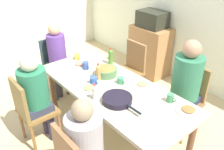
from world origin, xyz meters
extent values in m
plane|color=tan|center=(0.00, 0.00, 0.00)|extent=(7.12, 7.12, 0.00)
cube|color=silver|center=(0.00, 1.92, 1.30)|extent=(6.17, 0.12, 2.60)
cube|color=#BFB199|center=(0.00, 0.00, 0.72)|extent=(2.02, 0.85, 0.04)
cylinder|color=brown|center=(-0.91, -0.33, 0.35)|extent=(0.07, 0.07, 0.70)
cylinder|color=brown|center=(-0.91, 0.33, 0.35)|extent=(0.07, 0.07, 0.70)
cylinder|color=brown|center=(0.91, 0.33, 0.35)|extent=(0.07, 0.07, 0.70)
cube|color=olive|center=(-0.51, 0.73, 0.44)|extent=(0.40, 0.40, 0.04)
cylinder|color=#95593D|center=(-0.34, 0.90, 0.21)|extent=(0.04, 0.04, 0.43)
cylinder|color=#8E5C3B|center=(-0.68, 0.90, 0.21)|extent=(0.04, 0.04, 0.43)
cylinder|color=brown|center=(-0.34, 0.56, 0.21)|extent=(0.04, 0.04, 0.43)
cylinder|color=olive|center=(-0.68, 0.56, 0.21)|extent=(0.04, 0.04, 0.43)
cube|color=olive|center=(-0.51, 0.91, 0.68)|extent=(0.38, 0.04, 0.45)
cube|color=#8A613E|center=(0.51, 0.73, 0.44)|extent=(0.40, 0.40, 0.04)
cylinder|color=#946641|center=(0.68, 0.90, 0.21)|extent=(0.04, 0.04, 0.43)
cylinder|color=#94633A|center=(0.34, 0.90, 0.21)|extent=(0.04, 0.04, 0.43)
cylinder|color=olive|center=(0.68, 0.56, 0.21)|extent=(0.04, 0.04, 0.43)
cylinder|color=brown|center=(0.34, 0.56, 0.21)|extent=(0.04, 0.04, 0.43)
cube|color=olive|center=(0.51, 0.91, 0.68)|extent=(0.38, 0.04, 0.45)
cylinder|color=#36384D|center=(0.59, 0.63, 0.23)|extent=(0.09, 0.09, 0.45)
cylinder|color=#2C3855|center=(0.43, 0.63, 0.23)|extent=(0.09, 0.09, 0.45)
cube|color=#273050|center=(0.51, 0.73, 0.50)|extent=(0.30, 0.30, 0.10)
cylinder|color=#327754|center=(0.51, 0.73, 0.81)|extent=(0.34, 0.34, 0.52)
sphere|color=tan|center=(0.51, 0.73, 1.17)|extent=(0.21, 0.21, 0.21)
cube|color=olive|center=(-0.51, -0.73, 0.44)|extent=(0.40, 0.40, 0.04)
cylinder|color=brown|center=(-0.68, -0.90, 0.21)|extent=(0.04, 0.04, 0.43)
cylinder|color=olive|center=(-0.34, -0.90, 0.21)|extent=(0.04, 0.04, 0.43)
cylinder|color=olive|center=(-0.68, -0.56, 0.21)|extent=(0.04, 0.04, 0.43)
cylinder|color=#935B3D|center=(-0.34, -0.56, 0.21)|extent=(0.04, 0.04, 0.43)
cube|color=olive|center=(-0.51, -0.91, 0.68)|extent=(0.38, 0.04, 0.45)
cylinder|color=#372D44|center=(-0.59, -0.63, 0.23)|extent=(0.09, 0.09, 0.45)
cylinder|color=#2E2C46|center=(-0.43, -0.63, 0.23)|extent=(0.09, 0.09, 0.45)
cube|color=#32374A|center=(-0.51, -0.73, 0.50)|extent=(0.30, 0.30, 0.10)
cylinder|color=#297452|center=(-0.51, -0.73, 0.77)|extent=(0.32, 0.32, 0.44)
sphere|color=beige|center=(-0.51, -0.73, 1.08)|extent=(0.20, 0.20, 0.20)
cube|color=#343A52|center=(-1.31, 0.00, 0.44)|extent=(0.40, 0.40, 0.04)
cylinder|color=#303449|center=(-1.48, 0.17, 0.21)|extent=(0.04, 0.04, 0.43)
cylinder|color=#273D4F|center=(-1.48, -0.17, 0.21)|extent=(0.04, 0.04, 0.43)
cylinder|color=#293D48|center=(-1.14, 0.17, 0.21)|extent=(0.04, 0.04, 0.43)
cylinder|color=#353A45|center=(-1.14, -0.17, 0.21)|extent=(0.04, 0.04, 0.43)
cube|color=#2A4042|center=(-1.49, 0.00, 0.68)|extent=(0.04, 0.38, 0.45)
cylinder|color=#403647|center=(-1.21, 0.08, 0.23)|extent=(0.09, 0.09, 0.45)
cylinder|color=#3A3945|center=(-1.21, -0.08, 0.23)|extent=(0.09, 0.09, 0.45)
cube|color=#38494B|center=(-1.31, 0.00, 0.50)|extent=(0.30, 0.30, 0.10)
cylinder|color=#633D98|center=(-1.31, 0.00, 0.78)|extent=(0.28, 0.28, 0.46)
sphere|color=tan|center=(-1.31, 0.00, 1.09)|extent=(0.18, 0.18, 0.18)
cylinder|color=#A0999C|center=(0.51, -0.73, 0.76)|extent=(0.32, 0.32, 0.42)
sphere|color=#9C8465|center=(0.51, -0.73, 1.06)|extent=(0.18, 0.18, 0.18)
cylinder|color=#EAE4C4|center=(-0.69, 0.01, 0.74)|extent=(0.24, 0.24, 0.01)
ellipsoid|color=#CA765F|center=(-0.69, 0.01, 0.76)|extent=(0.13, 0.13, 0.02)
cylinder|color=silver|center=(0.84, 0.28, 0.74)|extent=(0.24, 0.24, 0.01)
ellipsoid|color=#A26735|center=(0.84, 0.28, 0.76)|extent=(0.13, 0.13, 0.02)
cylinder|color=white|center=(-0.11, -0.24, 0.74)|extent=(0.25, 0.25, 0.01)
ellipsoid|color=#829055|center=(-0.11, -0.24, 0.76)|extent=(0.14, 0.14, 0.02)
cylinder|color=white|center=(0.22, 0.28, 0.74)|extent=(0.23, 0.23, 0.01)
ellipsoid|color=tan|center=(0.22, 0.28, 0.76)|extent=(0.13, 0.13, 0.02)
cylinder|color=#537E4C|center=(-0.25, 0.12, 0.78)|extent=(0.27, 0.27, 0.09)
ellipsoid|color=#A87038|center=(-0.25, 0.12, 0.83)|extent=(0.22, 0.22, 0.04)
cylinder|color=black|center=(0.27, -0.15, 0.77)|extent=(0.32, 0.32, 0.06)
cylinder|color=black|center=(0.51, -0.15, 0.78)|extent=(0.18, 0.02, 0.02)
cylinder|color=#3C519D|center=(-0.56, 0.01, 0.79)|extent=(0.08, 0.08, 0.10)
torus|color=#3762A0|center=(-0.50, 0.01, 0.79)|extent=(0.05, 0.01, 0.05)
cylinder|color=yellow|center=(-0.88, 0.09, 0.78)|extent=(0.08, 0.08, 0.08)
torus|color=gold|center=(-0.82, 0.09, 0.78)|extent=(0.05, 0.01, 0.05)
cylinder|color=#419264|center=(0.01, 0.12, 0.78)|extent=(0.08, 0.08, 0.08)
torus|color=#4F925D|center=(0.06, 0.12, 0.78)|extent=(0.05, 0.01, 0.05)
cylinder|color=#34579F|center=(-0.18, -0.13, 0.78)|extent=(0.09, 0.09, 0.09)
torus|color=#345F95|center=(-0.12, -0.13, 0.78)|extent=(0.05, 0.01, 0.05)
cylinder|color=#418E5D|center=(0.62, 0.27, 0.78)|extent=(0.07, 0.07, 0.10)
torus|color=#4A8659|center=(0.67, 0.27, 0.78)|extent=(0.05, 0.01, 0.05)
cylinder|color=#508530|center=(-0.46, 0.36, 0.83)|extent=(0.06, 0.06, 0.19)
cone|color=#43862F|center=(-0.46, 0.36, 0.94)|extent=(0.06, 0.06, 0.03)
cylinder|color=red|center=(-0.46, 0.36, 0.96)|extent=(0.03, 0.03, 0.01)
cylinder|color=silver|center=(0.08, -0.30, 0.81)|extent=(0.06, 0.06, 0.15)
cone|color=silver|center=(0.08, -0.30, 0.90)|extent=(0.05, 0.05, 0.03)
cylinder|color=red|center=(0.08, -0.30, 0.92)|extent=(0.03, 0.03, 0.01)
cylinder|color=#CE9349|center=(-0.23, -0.02, 0.82)|extent=(0.06, 0.06, 0.17)
cone|color=tan|center=(-0.23, -0.02, 0.92)|extent=(0.05, 0.05, 0.03)
cylinder|color=red|center=(-0.23, -0.02, 0.94)|extent=(0.03, 0.03, 0.01)
cube|color=#AB7949|center=(-0.85, 1.62, 0.45)|extent=(0.70, 0.44, 0.90)
cube|color=#292B21|center=(-0.85, 1.62, 1.04)|extent=(0.48, 0.36, 0.28)
camera|label=1|loc=(1.77, -1.48, 2.18)|focal=37.72mm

